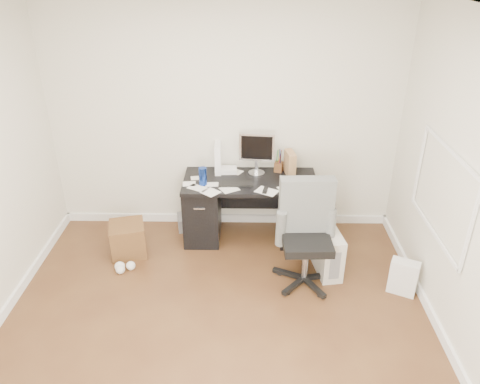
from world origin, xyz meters
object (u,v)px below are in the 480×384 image
Objects in this scene: desk at (250,207)px; office_chair at (307,237)px; keyboard at (236,184)px; pc_tower at (328,252)px; wicker_basket at (128,239)px; lcd_monitor at (257,154)px.

desk is 1.37× the size of office_chair.
keyboard is 1.23m from pc_tower.
pc_tower is at bearing -7.68° from wicker_basket.
wicker_basket is (-2.17, 0.29, -0.06)m from pc_tower.
desk is at bearing 132.06° from pc_tower.
keyboard reaches higher than desk.
office_chair is at bearing -56.36° from desk.
desk is at bearing 36.34° from keyboard.
office_chair is (0.72, -0.72, -0.21)m from keyboard.
office_chair reaches higher than desk.
keyboard is (-0.16, -0.12, 0.36)m from desk.
office_chair is (0.49, -1.01, -0.45)m from lcd_monitor.
wicker_basket is (-1.43, -0.53, -0.82)m from lcd_monitor.
keyboard is at bearing 142.20° from pc_tower.
lcd_monitor reaches higher than wicker_basket.
office_chair is at bearing -14.01° from wicker_basket.
lcd_monitor is (0.07, 0.16, 0.60)m from desk.
desk is 4.04× the size of wicker_basket.
office_chair reaches higher than wicker_basket.
pc_tower is 1.30× the size of wicker_basket.
lcd_monitor is 1.73m from wicker_basket.
pc_tower is 2.19m from wicker_basket.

